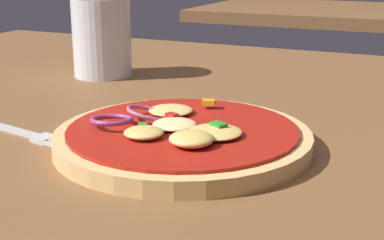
# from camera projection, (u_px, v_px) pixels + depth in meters

# --- Properties ---
(dining_table) EXTENTS (1.49, 1.08, 0.04)m
(dining_table) POSITION_uv_depth(u_px,v_px,m) (247.00, 165.00, 0.51)
(dining_table) COLOR brown
(dining_table) RESTS_ON ground
(pizza) EXTENTS (0.23, 0.23, 0.03)m
(pizza) POSITION_uv_depth(u_px,v_px,m) (182.00, 137.00, 0.50)
(pizza) COLOR tan
(pizza) RESTS_ON dining_table
(fork) EXTENTS (0.17, 0.04, 0.01)m
(fork) POSITION_uv_depth(u_px,v_px,m) (21.00, 132.00, 0.54)
(fork) COLOR silver
(fork) RESTS_ON dining_table
(beer_glass) EXTENTS (0.08, 0.08, 0.11)m
(beer_glass) POSITION_uv_depth(u_px,v_px,m) (102.00, 40.00, 0.78)
(beer_glass) COLOR silver
(beer_glass) RESTS_ON dining_table
(background_table) EXTENTS (0.84, 0.57, 0.04)m
(background_table) POSITION_uv_depth(u_px,v_px,m) (335.00, 13.00, 1.79)
(background_table) COLOR brown
(background_table) RESTS_ON ground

